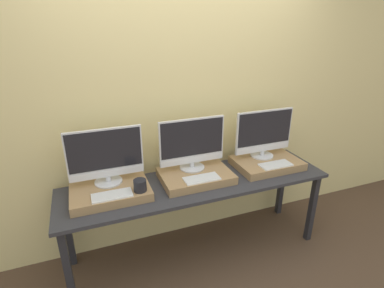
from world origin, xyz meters
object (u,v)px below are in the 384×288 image
mug (140,185)px  monitor_center (192,144)px  keyboard_left (112,195)px  keyboard_right (276,165)px  monitor_right (264,133)px  keyboard_center (202,178)px  monitor_left (106,156)px

mug → monitor_center: monitor_center is taller
keyboard_left → keyboard_right: (1.41, 0.00, 0.00)m
mug → keyboard_right: mug is taller
monitor_center → monitor_right: bearing=0.0°
mug → monitor_center: size_ratio=0.17×
monitor_center → keyboard_center: (0.00, -0.22, -0.22)m
mug → keyboard_center: size_ratio=0.33×
keyboard_left → monitor_right: (1.41, 0.22, 0.22)m
keyboard_center → monitor_left: bearing=162.8°
keyboard_left → monitor_right: size_ratio=0.51×
monitor_left → monitor_center: size_ratio=1.00×
keyboard_center → keyboard_right: size_ratio=1.00×
mug → keyboard_left: bearing=180.0°
keyboard_left → mug: mug is taller
mug → monitor_right: size_ratio=0.17×
monitor_left → keyboard_left: size_ratio=1.97×
keyboard_left → keyboard_center: size_ratio=1.00×
mug → monitor_right: monitor_right is taller
monitor_left → keyboard_right: size_ratio=1.97×
mug → monitor_right: (1.20, 0.22, 0.18)m
keyboard_left → monitor_center: size_ratio=0.51×
keyboard_left → keyboard_right: same height
mug → monitor_center: (0.50, 0.22, 0.18)m
keyboard_left → keyboard_right: bearing=0.0°
monitor_center → keyboard_right: monitor_center is taller
monitor_center → monitor_left: bearing=180.0°
mug → keyboard_center: 0.50m
monitor_right → keyboard_left: bearing=-171.2°
keyboard_center → keyboard_right: 0.70m
monitor_left → keyboard_center: (0.70, -0.22, -0.22)m
keyboard_left → mug: 0.21m
mug → monitor_center: 0.57m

